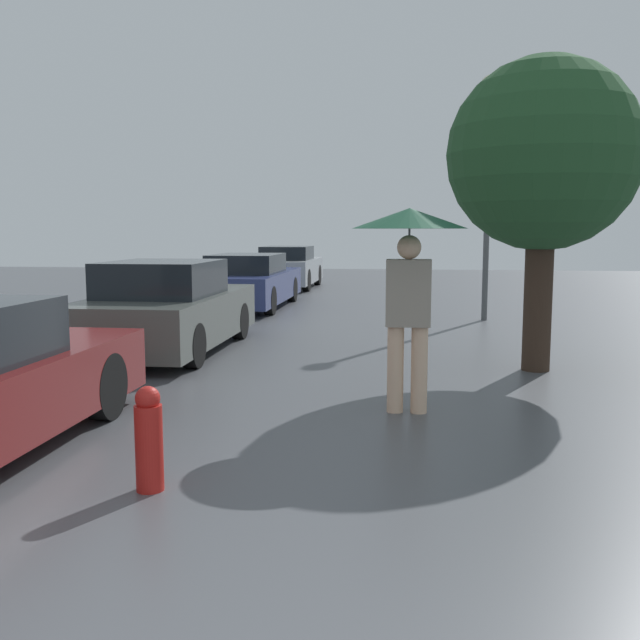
# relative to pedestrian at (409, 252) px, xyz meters

# --- Properties ---
(pedestrian) EXTENTS (1.08, 1.08, 1.94)m
(pedestrian) POSITION_rel_pedestrian_xyz_m (0.00, 0.00, 0.00)
(pedestrian) COLOR beige
(pedestrian) RESTS_ON ground_plane
(parked_car_second) EXTENTS (1.68, 3.99, 1.30)m
(parked_car_second) POSITION_rel_pedestrian_xyz_m (-3.43, 3.06, -0.93)
(parked_car_second) COLOR #4C514C
(parked_car_second) RESTS_ON ground_plane
(parked_car_third) EXTENTS (1.67, 4.50, 1.20)m
(parked_car_third) POSITION_rel_pedestrian_xyz_m (-3.57, 8.91, -0.96)
(parked_car_third) COLOR navy
(parked_car_third) RESTS_ON ground_plane
(parked_car_farthest) EXTENTS (1.63, 3.93, 1.25)m
(parked_car_farthest) POSITION_rel_pedestrian_xyz_m (-3.61, 14.40, -0.93)
(parked_car_farthest) COLOR #9EA3A8
(parked_car_farthest) RESTS_ON ground_plane
(tree) EXTENTS (2.31, 2.31, 3.79)m
(tree) POSITION_rel_pedestrian_xyz_m (1.58, 2.27, 1.08)
(tree) COLOR #38281E
(tree) RESTS_ON ground_plane
(street_lamp) EXTENTS (0.37, 0.37, 4.60)m
(street_lamp) POSITION_rel_pedestrian_xyz_m (1.46, 7.25, 1.74)
(street_lamp) COLOR #515456
(street_lamp) RESTS_ON ground_plane
(fire_hydrant) EXTENTS (0.19, 0.19, 0.71)m
(fire_hydrant) POSITION_rel_pedestrian_xyz_m (-1.70, -2.29, -1.17)
(fire_hydrant) COLOR #B21E19
(fire_hydrant) RESTS_ON ground_plane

